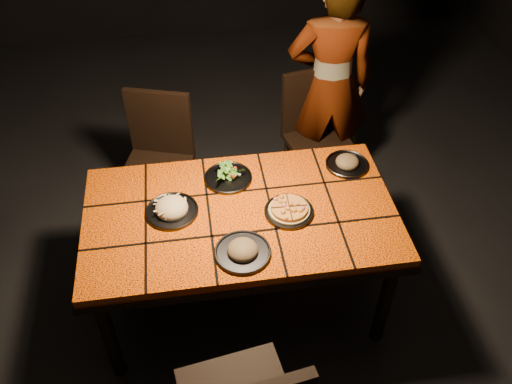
{
  "coord_description": "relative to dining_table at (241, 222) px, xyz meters",
  "views": [
    {
      "loc": [
        -0.21,
        -1.95,
        2.72
      ],
      "look_at": [
        0.09,
        0.06,
        0.82
      ],
      "focal_mm": 38.0,
      "sensor_mm": 36.0,
      "label": 1
    }
  ],
  "objects": [
    {
      "name": "plate_salad",
      "position": [
        -0.03,
        0.26,
        0.1
      ],
      "size": [
        0.26,
        0.26,
        0.07
      ],
      "color": "#343439",
      "rests_on": "dining_table"
    },
    {
      "name": "chair_far_right",
      "position": [
        0.63,
        0.95,
        -0.15
      ],
      "size": [
        0.49,
        0.49,
        0.91
      ],
      "rotation": [
        0.0,
        0.0,
        0.21
      ],
      "color": "black",
      "rests_on": "ground"
    },
    {
      "name": "plate_pizza",
      "position": [
        0.25,
        -0.05,
        0.1
      ],
      "size": [
        0.26,
        0.26,
        0.04
      ],
      "color": "#343439",
      "rests_on": "dining_table"
    },
    {
      "name": "plate_pasta",
      "position": [
        -0.35,
        0.05,
        0.1
      ],
      "size": [
        0.27,
        0.27,
        0.09
      ],
      "color": "#343439",
      "rests_on": "dining_table"
    },
    {
      "name": "plate_mushroom_b",
      "position": [
        0.64,
        0.27,
        0.1
      ],
      "size": [
        0.24,
        0.24,
        0.08
      ],
      "color": "#343439",
      "rests_on": "dining_table"
    },
    {
      "name": "chair_far_left",
      "position": [
        -0.43,
        0.83,
        -0.14
      ],
      "size": [
        0.52,
        0.52,
        0.92
      ],
      "rotation": [
        0.0,
        0.0,
        -0.3
      ],
      "color": "black",
      "rests_on": "ground"
    },
    {
      "name": "plate_mushroom_a",
      "position": [
        -0.02,
        -0.28,
        0.1
      ],
      "size": [
        0.27,
        0.27,
        0.09
      ],
      "color": "#343439",
      "rests_on": "dining_table"
    },
    {
      "name": "diner",
      "position": [
        0.73,
        1.04,
        0.12
      ],
      "size": [
        0.62,
        0.44,
        1.58
      ],
      "primitive_type": "imported",
      "rotation": [
        0.0,
        0.0,
        3.02
      ],
      "color": "brown",
      "rests_on": "ground"
    },
    {
      "name": "room_shell",
      "position": [
        0.0,
        0.0,
        0.83
      ],
      "size": [
        6.04,
        7.04,
        3.08
      ],
      "color": "black",
      "rests_on": "ground"
    },
    {
      "name": "dining_table",
      "position": [
        0.0,
        0.0,
        0.0
      ],
      "size": [
        1.62,
        0.92,
        0.75
      ],
      "color": "#FF5B08",
      "rests_on": "ground"
    }
  ]
}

